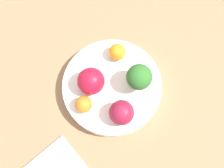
{
  "coord_description": "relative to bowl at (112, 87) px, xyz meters",
  "views": [
    {
      "loc": [
        0.12,
        0.15,
        0.69
      ],
      "look_at": [
        0.0,
        0.0,
        0.06
      ],
      "focal_mm": 50.0,
      "sensor_mm": 36.0,
      "label": 1
    }
  ],
  "objects": [
    {
      "name": "table_surface",
      "position": [
        0.0,
        0.0,
        -0.03
      ],
      "size": [
        1.2,
        1.2,
        0.02
      ],
      "color": "#936D4C",
      "rests_on": "ground_plane"
    },
    {
      "name": "apple_green",
      "position": [
        0.03,
        0.06,
        0.04
      ],
      "size": [
        0.05,
        0.05,
        0.05
      ],
      "color": "maroon",
      "rests_on": "bowl"
    },
    {
      "name": "ground_plane",
      "position": [
        0.0,
        0.0,
        -0.04
      ],
      "size": [
        6.0,
        6.0,
        0.0
      ],
      "primitive_type": "plane",
      "color": "gray"
    },
    {
      "name": "orange_front",
      "position": [
        -0.05,
        -0.05,
        0.03
      ],
      "size": [
        0.04,
        0.04,
        0.04
      ],
      "color": "orange",
      "rests_on": "bowl"
    },
    {
      "name": "orange_back",
      "position": [
        0.07,
        0.0,
        0.03
      ],
      "size": [
        0.04,
        0.04,
        0.04
      ],
      "color": "orange",
      "rests_on": "bowl"
    },
    {
      "name": "broccoli",
      "position": [
        -0.05,
        0.03,
        0.06
      ],
      "size": [
        0.05,
        0.05,
        0.07
      ],
      "color": "#8CB76B",
      "rests_on": "bowl"
    },
    {
      "name": "bowl",
      "position": [
        0.0,
        0.0,
        0.0
      ],
      "size": [
        0.21,
        0.21,
        0.03
      ],
      "color": "white",
      "rests_on": "table_surface"
    },
    {
      "name": "apple_red",
      "position": [
        0.03,
        -0.03,
        0.04
      ],
      "size": [
        0.06,
        0.06,
        0.06
      ],
      "color": "#B7142D",
      "rests_on": "bowl"
    }
  ]
}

